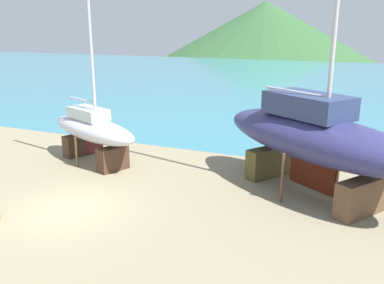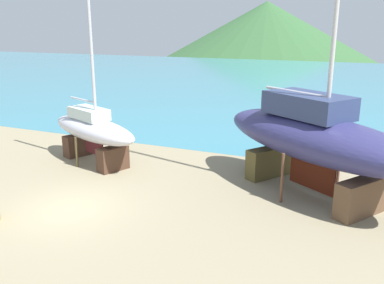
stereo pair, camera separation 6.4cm
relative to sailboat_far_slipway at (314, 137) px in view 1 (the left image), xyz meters
The scene contains 5 objects.
sea_water 37.59m from the sailboat_far_slipway, 102.69° to the left, with size 172.21×65.84×0.01m, color teal.
headland_hill 107.13m from the sailboat_far_slipway, 104.55° to the left, with size 101.67×101.67×27.29m, color #345F34.
sailboat_far_slipway is the anchor object (origin of this frame).
sailboat_large_starboard 10.80m from the sailboat_far_slipway, behind, with size 6.82×4.23×11.42m.
worker 6.62m from the sailboat_far_slipway, 78.19° to the left, with size 0.48×0.48×1.62m.
Camera 1 is at (10.00, -11.44, 6.77)m, focal length 38.44 mm.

